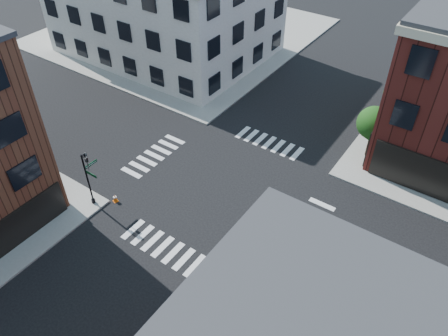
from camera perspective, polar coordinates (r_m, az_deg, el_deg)
ground at (r=33.39m, az=-0.15°, el=-2.62°), size 120.00×120.00×0.00m
sidewalk_nw at (r=58.51m, az=-5.50°, el=17.34°), size 30.00×30.00×0.15m
building_nw at (r=51.82m, az=-7.77°, el=20.53°), size 22.00×16.00×11.00m
tree_near at (r=36.40m, az=19.03°, el=5.34°), size 2.69×2.69×4.49m
tree_far at (r=41.63m, az=21.74°, el=8.79°), size 2.43×2.43×4.07m
signal_pole at (r=31.68m, az=-17.29°, el=-0.75°), size 1.29×1.24×4.60m
box_truck at (r=26.06m, az=19.18°, el=-15.75°), size 8.66×2.78×3.89m
traffic_cone at (r=33.12m, az=-14.04°, el=-3.83°), size 0.44×0.44×0.65m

